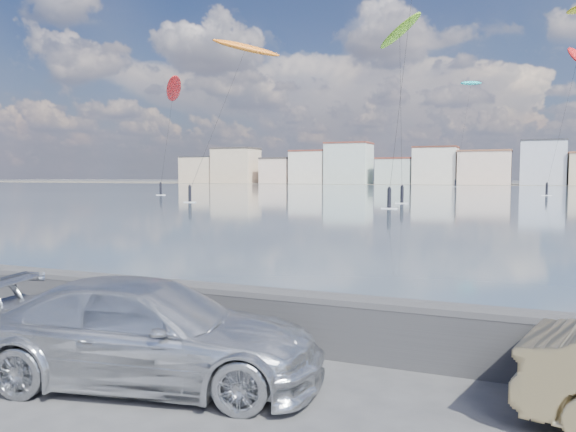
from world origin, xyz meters
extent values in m
plane|color=#333335|center=(0.00, 0.00, 0.00)|extent=(700.00, 700.00, 0.00)
cube|color=#3E4C5B|center=(0.00, 91.50, 0.01)|extent=(500.00, 177.00, 0.00)
cube|color=#4C473D|center=(0.00, 200.00, 0.01)|extent=(500.00, 60.00, 0.00)
cube|color=#28282B|center=(0.00, 2.70, 0.45)|extent=(400.00, 0.35, 0.90)
cylinder|color=#28282B|center=(0.00, 2.70, 0.90)|extent=(400.00, 0.36, 0.36)
cube|color=#CCB293|center=(-112.00, 186.00, 5.00)|extent=(14.00, 11.00, 10.00)
cube|color=#2D2D33|center=(-112.00, 186.00, 10.30)|extent=(14.28, 11.22, 0.60)
cube|color=#CCB293|center=(-96.50, 186.00, 6.50)|extent=(16.00, 12.00, 13.00)
cube|color=#383330|center=(-96.50, 186.00, 13.30)|extent=(16.32, 12.24, 0.60)
cube|color=beige|center=(-79.00, 186.00, 4.50)|extent=(11.00, 10.00, 9.00)
cube|color=#383330|center=(-79.00, 186.00, 9.30)|extent=(11.22, 10.20, 0.60)
cube|color=silver|center=(-66.00, 186.00, 5.75)|extent=(13.00, 11.00, 11.50)
cube|color=brown|center=(-66.00, 186.00, 11.80)|extent=(13.26, 11.22, 0.60)
cube|color=#B7C6BC|center=(-51.50, 186.00, 7.00)|extent=(15.00, 12.00, 14.00)
cube|color=brown|center=(-51.50, 186.00, 14.30)|extent=(15.30, 12.24, 0.60)
cube|color=#B7C6BC|center=(-35.00, 186.00, 4.25)|extent=(12.00, 10.00, 8.50)
cube|color=brown|center=(-35.00, 186.00, 8.80)|extent=(12.24, 10.20, 0.60)
cube|color=silver|center=(-21.50, 186.00, 6.00)|extent=(14.00, 11.00, 12.00)
cube|color=#562D23|center=(-21.50, 186.00, 12.30)|extent=(14.28, 11.22, 0.60)
cube|color=beige|center=(-6.00, 186.00, 5.25)|extent=(16.00, 13.00, 10.50)
cube|color=brown|center=(-6.00, 186.00, 10.80)|extent=(16.32, 13.26, 0.60)
cube|color=#B2B7C6|center=(11.00, 186.00, 6.75)|extent=(13.00, 10.00, 13.50)
cube|color=#2D2D33|center=(11.00, 186.00, 13.80)|extent=(13.26, 10.20, 0.60)
imported|color=silver|center=(0.25, 0.61, 0.73)|extent=(5.37, 3.10, 1.47)
ellipsoid|color=#8CD826|center=(-10.22, 69.11, 21.86)|extent=(8.18, 8.17, 4.22)
cube|color=white|center=(-6.53, 53.44, 0.05)|extent=(1.40, 0.42, 0.08)
cylinder|color=black|center=(-6.53, 53.44, 0.95)|extent=(0.36, 0.36, 1.70)
sphere|color=black|center=(-6.53, 53.44, 1.85)|extent=(0.28, 0.28, 0.28)
cylinder|color=black|center=(-8.38, 61.27, 11.58)|extent=(3.73, 15.69, 20.58)
cube|color=white|center=(8.56, 85.07, 0.05)|extent=(1.40, 0.42, 0.08)
cylinder|color=black|center=(8.56, 85.07, 0.95)|extent=(0.36, 0.36, 1.70)
sphere|color=black|center=(8.56, 85.07, 1.85)|extent=(0.28, 0.28, 0.28)
cylinder|color=black|center=(10.55, 88.25, 11.16)|extent=(4.01, 6.38, 19.73)
ellipsoid|color=#19BFBF|center=(-8.02, 152.40, 27.52)|extent=(6.75, 11.17, 2.72)
cube|color=white|center=(-10.77, 145.48, 0.05)|extent=(1.40, 0.42, 0.08)
cylinder|color=black|center=(-10.77, 145.48, 0.95)|extent=(0.36, 0.36, 1.70)
sphere|color=black|center=(-10.77, 145.48, 1.85)|extent=(0.28, 0.28, 0.28)
cylinder|color=black|center=(-9.39, 148.94, 14.41)|extent=(2.80, 6.96, 26.22)
ellipsoid|color=red|center=(-47.65, 72.39, 17.07)|extent=(7.14, 8.69, 4.48)
cube|color=white|center=(-45.11, 64.77, 0.05)|extent=(1.40, 0.42, 0.08)
cylinder|color=black|center=(-45.11, 64.77, 0.95)|extent=(0.36, 0.36, 1.70)
sphere|color=black|center=(-45.11, 64.77, 1.85)|extent=(0.28, 0.28, 0.28)
cylinder|color=black|center=(-46.38, 68.58, 9.19)|extent=(2.58, 7.66, 15.79)
cube|color=white|center=(-5.76, 43.75, 0.05)|extent=(1.40, 0.42, 0.08)
cylinder|color=black|center=(-5.76, 43.75, 0.95)|extent=(0.36, 0.36, 1.70)
sphere|color=black|center=(-5.76, 43.75, 1.85)|extent=(0.28, 0.28, 0.28)
cylinder|color=black|center=(-5.01, 48.00, 17.59)|extent=(1.54, 8.53, 32.59)
ellipsoid|color=orange|center=(-27.73, 59.11, 19.19)|extent=(8.74, 6.67, 3.27)
cube|color=white|center=(-28.58, 46.90, 0.05)|extent=(1.40, 0.42, 0.08)
cylinder|color=black|center=(-28.58, 46.90, 0.95)|extent=(0.36, 0.36, 1.70)
sphere|color=black|center=(-28.58, 46.90, 1.85)|extent=(0.28, 0.28, 0.28)
cylinder|color=black|center=(-28.16, 53.01, 10.24)|extent=(0.89, 12.24, 17.90)
camera|label=1|loc=(5.12, -5.89, 2.98)|focal=35.00mm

